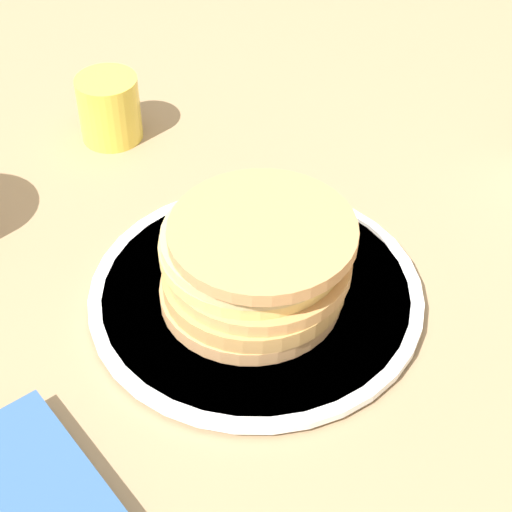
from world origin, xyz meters
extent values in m
plane|color=#9E7F5B|center=(0.00, 0.00, 0.00)|extent=(4.00, 4.00, 0.00)
cylinder|color=white|center=(-0.03, 0.02, 0.01)|extent=(0.27, 0.27, 0.01)
cylinder|color=white|center=(-0.03, 0.02, 0.01)|extent=(0.29, 0.29, 0.01)
cylinder|color=tan|center=(-0.03, 0.02, 0.02)|extent=(0.16, 0.16, 0.01)
cylinder|color=tan|center=(-0.02, 0.02, 0.03)|extent=(0.16, 0.16, 0.02)
cylinder|color=tan|center=(-0.02, 0.03, 0.05)|extent=(0.16, 0.16, 0.01)
cylinder|color=#E1BB69|center=(-0.03, 0.02, 0.06)|extent=(0.16, 0.16, 0.01)
cylinder|color=#D1B57A|center=(-0.03, 0.03, 0.07)|extent=(0.16, 0.16, 0.01)
cylinder|color=tan|center=(-0.02, 0.03, 0.08)|extent=(0.16, 0.16, 0.01)
cylinder|color=yellow|center=(-0.32, 0.06, 0.04)|extent=(0.07, 0.07, 0.07)
cube|color=#33598C|center=(0.03, -0.23, 0.01)|extent=(0.15, 0.11, 0.02)
camera|label=1|loc=(0.38, -0.30, 0.55)|focal=60.00mm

